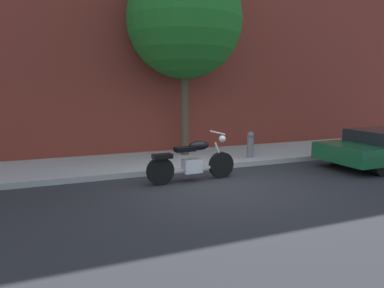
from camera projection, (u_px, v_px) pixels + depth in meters
The scene contains 6 objects.
ground_plane at pixel (220, 185), 7.93m from camera, with size 60.00×60.00×0.00m, color #28282D.
sidewalk at pixel (179, 160), 10.42m from camera, with size 22.99×2.63×0.14m, color #A4A4A4.
building_facade at pixel (161, 2), 11.11m from camera, with size 22.99×0.50×9.73m, color maroon.
motorcycle at pixel (192, 162), 8.21m from camera, with size 2.22×0.70×1.14m.
street_tree at pixel (184, 21), 10.27m from camera, with size 3.40×3.40×5.84m.
fire_hydrant at pixel (250, 147), 10.41m from camera, with size 0.20×0.20×0.91m.
Camera 1 is at (-3.49, -6.88, 2.15)m, focal length 32.83 mm.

